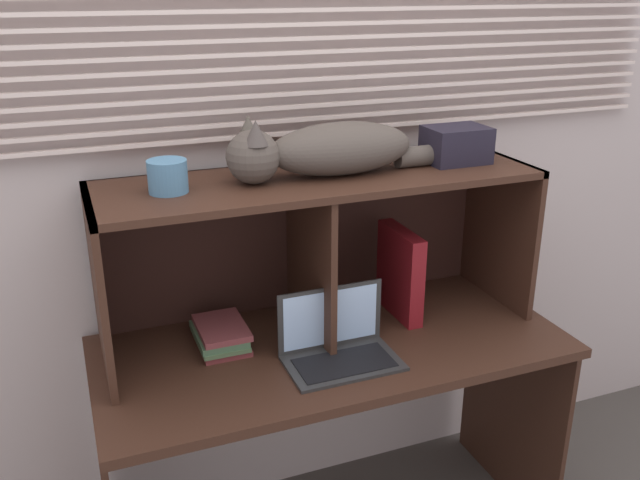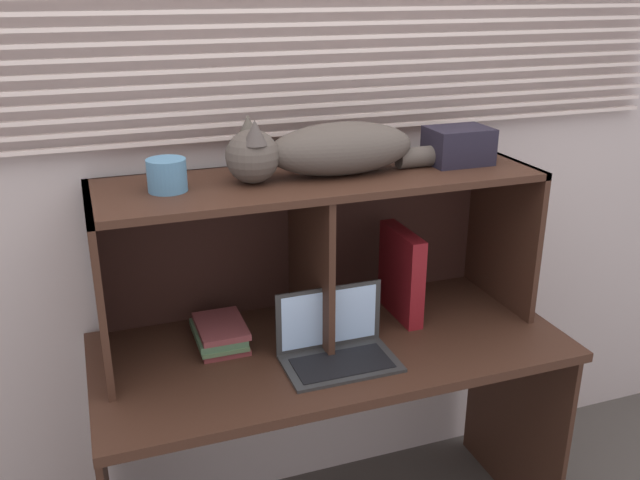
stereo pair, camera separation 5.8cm
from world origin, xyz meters
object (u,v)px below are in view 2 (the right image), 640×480
object	(u,v)px
laptop	(336,345)
storage_box	(458,146)
cat	(326,150)
book_stack	(220,334)
binder_upright	(401,274)
small_basket	(167,175)

from	to	relation	value
laptop	storage_box	size ratio (longest dim) A/B	1.71
cat	storage_box	bearing A→B (deg)	-0.00
book_stack	storage_box	xyz separation A→B (m)	(0.79, -0.00, 0.52)
binder_upright	storage_box	distance (m)	0.45
book_stack	small_basket	distance (m)	0.53
cat	storage_box	xyz separation A→B (m)	(0.44, -0.00, -0.02)
cat	book_stack	bearing A→B (deg)	179.85
small_basket	laptop	bearing A→B (deg)	-25.05
storage_box	laptop	bearing A→B (deg)	-157.65
laptop	storage_box	bearing A→B (deg)	22.35
cat	small_basket	world-z (taller)	cat
book_stack	storage_box	world-z (taller)	storage_box
storage_box	binder_upright	bearing A→B (deg)	180.00
cat	book_stack	world-z (taller)	cat
storage_box	book_stack	bearing A→B (deg)	179.93
book_stack	cat	bearing A→B (deg)	-0.15
small_basket	storage_box	size ratio (longest dim) A/B	0.56
binder_upright	cat	bearing A→B (deg)	180.00
storage_box	cat	bearing A→B (deg)	180.00
laptop	binder_upright	distance (m)	0.38
book_stack	storage_box	bearing A→B (deg)	-0.07
cat	storage_box	size ratio (longest dim) A/B	4.01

